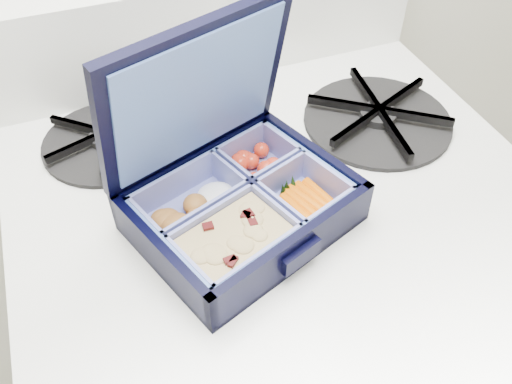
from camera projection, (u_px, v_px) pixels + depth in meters
name	position (u px, v px, depth m)	size (l,w,h in m)	color
stove	(273.00, 374.00, 0.89)	(0.57, 0.57, 0.86)	white
bento_box	(243.00, 207.00, 0.54)	(0.20, 0.16, 0.05)	black
burner_grate	(378.00, 114.00, 0.66)	(0.18, 0.18, 0.03)	black
burner_grate_rear	(107.00, 138.00, 0.64)	(0.15, 0.15, 0.02)	black
fork	(247.00, 140.00, 0.64)	(0.02, 0.18, 0.01)	#9B9AA6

